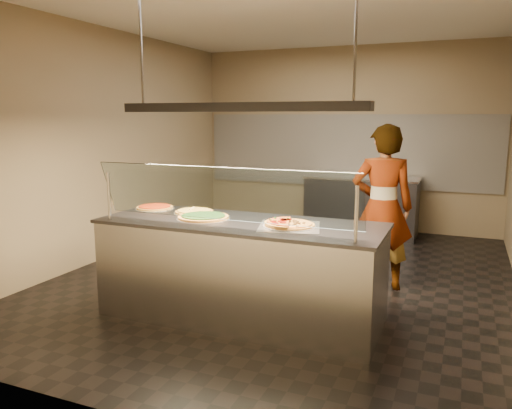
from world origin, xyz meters
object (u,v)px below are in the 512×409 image
at_px(perforated_tray, 289,226).
at_px(half_pizza_pepperoni, 278,222).
at_px(sneeze_guard, 223,195).
at_px(pizza_spinach, 203,217).
at_px(pizza_tomato, 155,207).
at_px(serving_counter, 240,270).
at_px(half_pizza_sausage, 300,225).
at_px(pizza_cheese, 194,211).
at_px(worker, 382,207).
at_px(heat_lamp_housing, 239,107).
at_px(pizza_spatula, 194,210).
at_px(prep_table, 361,205).

xyz_separation_m(perforated_tray, half_pizza_pepperoni, (-0.10, -0.00, 0.03)).
relative_size(sneeze_guard, pizza_spinach, 4.71).
bearing_deg(pizza_tomato, pizza_spinach, -20.09).
relative_size(serving_counter, pizza_tomato, 6.50).
bearing_deg(half_pizza_sausage, pizza_spinach, 178.18).
distance_m(perforated_tray, pizza_cheese, 1.10).
relative_size(pizza_tomato, worker, 0.22).
bearing_deg(heat_lamp_housing, pizza_spinach, -177.64).
xyz_separation_m(pizza_spatula, heat_lamp_housing, (0.59, -0.21, 0.99)).
bearing_deg(heat_lamp_housing, half_pizza_pepperoni, -6.51).
distance_m(sneeze_guard, half_pizza_pepperoni, 0.55).
bearing_deg(sneeze_guard, half_pizza_pepperoni, 37.76).
distance_m(half_pizza_sausage, pizza_cheese, 1.20).
bearing_deg(pizza_spatula, sneeze_guard, -42.96).
xyz_separation_m(pizza_spinach, prep_table, (0.75, 3.86, -0.48)).
bearing_deg(perforated_tray, half_pizza_sausage, -1.33).
height_order(pizza_tomato, prep_table, pizza_tomato).
relative_size(pizza_spinach, pizza_cheese, 1.25).
distance_m(half_pizza_sausage, heat_lamp_housing, 1.16).
bearing_deg(heat_lamp_housing, pizza_cheese, 161.40).
relative_size(half_pizza_pepperoni, pizza_spatula, 2.08).
xyz_separation_m(pizza_cheese, heat_lamp_housing, (0.58, -0.20, 1.01)).
height_order(half_pizza_sausage, worker, worker).
distance_m(perforated_tray, pizza_spinach, 0.86).
height_order(half_pizza_sausage, pizza_tomato, half_pizza_sausage).
relative_size(serving_counter, pizza_spinach, 5.19).
relative_size(sneeze_guard, pizza_cheese, 5.89).
distance_m(serving_counter, prep_table, 3.86).
height_order(pizza_spinach, pizza_spatula, pizza_spatula).
bearing_deg(sneeze_guard, prep_table, 84.82).
bearing_deg(serving_counter, pizza_spinach, -177.64).
relative_size(sneeze_guard, pizza_tomato, 5.90).
xyz_separation_m(perforated_tray, heat_lamp_housing, (-0.49, 0.04, 1.01)).
bearing_deg(prep_table, worker, -74.48).
height_order(half_pizza_pepperoni, half_pizza_sausage, half_pizza_pepperoni).
xyz_separation_m(serving_counter, heat_lamp_housing, (0.00, 0.00, 1.48)).
xyz_separation_m(half_pizza_pepperoni, pizza_cheese, (-0.97, 0.24, -0.02)).
bearing_deg(half_pizza_pepperoni, prep_table, 90.09).
bearing_deg(half_pizza_pepperoni, pizza_cheese, 166.07).
xyz_separation_m(half_pizza_sausage, pizza_cheese, (-1.17, 0.24, -0.01)).
distance_m(perforated_tray, half_pizza_sausage, 0.10).
distance_m(pizza_spatula, worker, 2.03).
bearing_deg(pizza_spinach, perforated_tray, -1.88).
bearing_deg(serving_counter, worker, 52.60).
xyz_separation_m(half_pizza_pepperoni, pizza_spatula, (-0.98, 0.25, -0.01)).
relative_size(half_pizza_pepperoni, half_pizza_sausage, 1.00).
bearing_deg(pizza_cheese, pizza_spatula, 124.37).
bearing_deg(pizza_cheese, sneeze_guard, -42.77).
bearing_deg(pizza_cheese, pizza_spinach, -44.25).
distance_m(half_pizza_pepperoni, half_pizza_sausage, 0.20).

